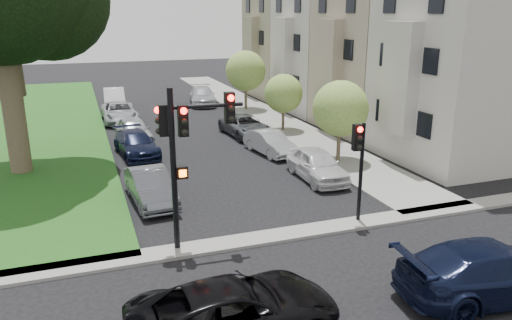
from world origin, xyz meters
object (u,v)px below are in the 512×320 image
object	(u,v)px
car_parked_5	(151,187)
car_parked_6	(136,144)
car_cross_near	(235,310)
car_parked_7	(133,130)
traffic_signal_main	(186,140)
car_parked_1	(270,143)
small_tree_a	(340,109)
traffic_signal_secondary	(359,155)
car_parked_2	(245,126)
car_parked_0	(317,165)
car_parked_4	(202,96)
car_cross_far	(493,270)
car_parked_9	(114,98)
car_parked_8	(119,112)
small_tree_b	(283,94)
small_tree_c	(246,71)

from	to	relation	value
car_parked_5	car_parked_6	distance (m)	7.49
car_cross_near	car_parked_7	xyz separation A→B (m)	(-0.15, 20.30, 0.02)
traffic_signal_main	car_parked_1	size ratio (longest dim) A/B	1.38
car_parked_1	car_parked_5	size ratio (longest dim) A/B	0.93
small_tree_a	traffic_signal_secondary	world-z (taller)	small_tree_a
car_parked_2	car_parked_0	bearing A→B (deg)	-92.19
traffic_signal_main	car_parked_4	xyz separation A→B (m)	(6.91, 26.31, -3.03)
small_tree_a	car_parked_0	size ratio (longest dim) A/B	1.00
car_cross_far	car_parked_1	bearing A→B (deg)	7.43
small_tree_a	car_parked_7	xyz separation A→B (m)	(-9.70, 8.01, -2.14)
traffic_signal_main	car_cross_far	world-z (taller)	traffic_signal_main
car_parked_6	car_parked_9	size ratio (longest dim) A/B	0.98
car_cross_far	car_parked_8	size ratio (longest dim) A/B	1.09
car_cross_near	car_parked_4	bearing A→B (deg)	-14.57
car_parked_7	car_parked_1	bearing A→B (deg)	-41.85
car_parked_0	small_tree_b	bearing A→B (deg)	77.88
small_tree_c	car_parked_8	size ratio (longest dim) A/B	0.94
traffic_signal_secondary	car_parked_1	bearing A→B (deg)	87.61
car_parked_1	car_parked_2	distance (m)	4.44
small_tree_c	car_parked_4	bearing A→B (deg)	125.46
small_tree_a	car_parked_7	bearing A→B (deg)	140.42
car_parked_9	small_tree_b	bearing A→B (deg)	-49.69
small_tree_a	small_tree_b	size ratio (longest dim) A/B	1.14
small_tree_c	car_cross_far	distance (m)	28.53
car_parked_7	car_parked_8	xyz separation A→B (m)	(-0.30, 6.26, -0.04)
car_cross_far	car_parked_2	bearing A→B (deg)	6.90
car_parked_1	car_parked_9	bearing A→B (deg)	102.74
traffic_signal_secondary	car_parked_2	distance (m)	14.59
car_parked_0	car_parked_8	size ratio (longest dim) A/B	0.85
traffic_signal_secondary	car_parked_1	xyz separation A→B (m)	(0.42, 10.01, -2.04)
car_parked_1	car_parked_6	size ratio (longest dim) A/B	0.86
traffic_signal_main	car_cross_far	distance (m)	9.78
car_cross_near	car_parked_2	size ratio (longest dim) A/B	1.10
traffic_signal_secondary	car_cross_near	distance (m)	8.33
car_cross_far	car_parked_5	distance (m)	13.09
small_tree_b	car_parked_1	world-z (taller)	small_tree_b
traffic_signal_secondary	car_parked_2	xyz separation A→B (m)	(0.45, 14.45, -2.03)
car_parked_8	car_parked_9	bearing A→B (deg)	88.42
traffic_signal_secondary	car_parked_5	world-z (taller)	traffic_signal_secondary
car_cross_near	car_cross_far	world-z (taller)	car_cross_far
car_parked_5	car_parked_6	world-z (taller)	car_parked_5
car_parked_1	car_parked_9	xyz separation A→B (m)	(-7.07, 17.70, 0.13)
small_tree_c	car_parked_7	distance (m)	12.41
small_tree_b	car_parked_4	size ratio (longest dim) A/B	0.74
small_tree_b	traffic_signal_main	world-z (taller)	traffic_signal_main
car_parked_4	car_parked_9	world-z (taller)	car_parked_9
car_cross_far	car_parked_8	xyz separation A→B (m)	(-7.74, 27.24, -0.09)
car_parked_2	car_parked_5	world-z (taller)	car_parked_5
car_parked_0	car_parked_4	xyz separation A→B (m)	(-0.35, 21.25, 0.01)
car_parked_1	car_parked_0	bearing A→B (deg)	-93.33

